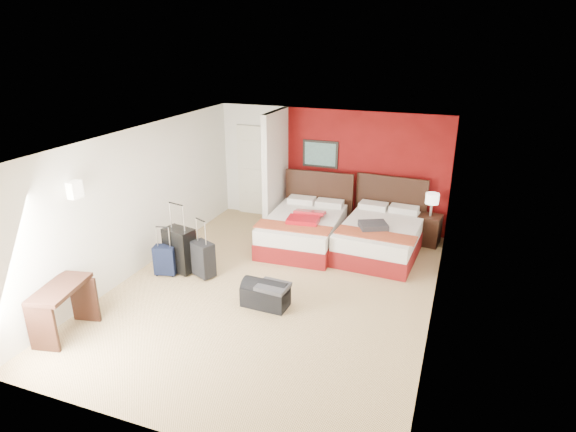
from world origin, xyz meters
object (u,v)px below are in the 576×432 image
at_px(bed_right, 380,238).
at_px(suitcase_navy, 165,261).
at_px(suitcase_black, 180,251).
at_px(bed_left, 303,231).
at_px(duffel_bag, 265,295).
at_px(desk, 64,311).
at_px(suitcase_charcoal, 203,260).
at_px(table_lamp, 432,205).
at_px(red_suitcase_open, 307,217).
at_px(nightstand, 429,230).

height_order(bed_right, suitcase_navy, bed_right).
bearing_deg(bed_right, suitcase_black, -144.17).
xyz_separation_m(bed_left, bed_right, (1.50, 0.16, 0.00)).
height_order(bed_left, duffel_bag, bed_left).
distance_m(suitcase_black, desk, 2.27).
bearing_deg(suitcase_charcoal, table_lamp, 63.25).
bearing_deg(suitcase_black, suitcase_charcoal, 9.18).
bearing_deg(bed_left, suitcase_navy, -134.69).
bearing_deg(red_suitcase_open, suitcase_navy, -141.16).
height_order(red_suitcase_open, suitcase_black, suitcase_black).
bearing_deg(bed_right, bed_left, -170.31).
relative_size(suitcase_black, desk, 0.85).
bearing_deg(desk, nightstand, 36.68).
bearing_deg(bed_right, red_suitcase_open, -165.87).
relative_size(nightstand, suitcase_black, 0.77).
bearing_deg(desk, table_lamp, 36.68).
distance_m(bed_right, suitcase_black, 3.73).
relative_size(table_lamp, desk, 0.51).
bearing_deg(suitcase_navy, desk, -110.95).
height_order(bed_right, duffel_bag, bed_right).
bearing_deg(desk, red_suitcase_open, 49.24).
relative_size(nightstand, table_lamp, 1.30).
relative_size(nightstand, desk, 0.66).
height_order(nightstand, suitcase_black, suitcase_black).
bearing_deg(suitcase_navy, bed_right, 19.86).
height_order(bed_right, table_lamp, table_lamp).
distance_m(red_suitcase_open, desk, 4.53).
bearing_deg(desk, bed_left, 50.95).
height_order(red_suitcase_open, nightstand, red_suitcase_open).
bearing_deg(table_lamp, red_suitcase_open, -155.30).
bearing_deg(nightstand, suitcase_charcoal, -134.24).
xyz_separation_m(bed_right, suitcase_black, (-3.15, -1.99, 0.09)).
distance_m(bed_left, suitcase_navy, 2.74).
relative_size(bed_left, duffel_bag, 2.83).
bearing_deg(red_suitcase_open, duffel_bag, -93.77).
height_order(bed_left, red_suitcase_open, red_suitcase_open).
distance_m(nightstand, suitcase_charcoal, 4.48).
relative_size(bed_left, suitcase_navy, 3.92).
bearing_deg(bed_left, suitcase_charcoal, -125.27).
xyz_separation_m(duffel_bag, desk, (-2.29, -1.68, 0.20)).
xyz_separation_m(bed_right, table_lamp, (0.83, 0.76, 0.53)).
bearing_deg(suitcase_charcoal, desk, -87.55).
height_order(bed_left, bed_right, bed_right).
xyz_separation_m(bed_right, desk, (-3.59, -4.22, 0.08)).
distance_m(table_lamp, suitcase_black, 4.86).
xyz_separation_m(table_lamp, duffel_bag, (-2.13, -3.30, -0.65)).
distance_m(table_lamp, suitcase_charcoal, 4.51).
distance_m(bed_left, duffel_bag, 2.39).
distance_m(bed_right, suitcase_navy, 3.99).
relative_size(bed_left, table_lamp, 4.31).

